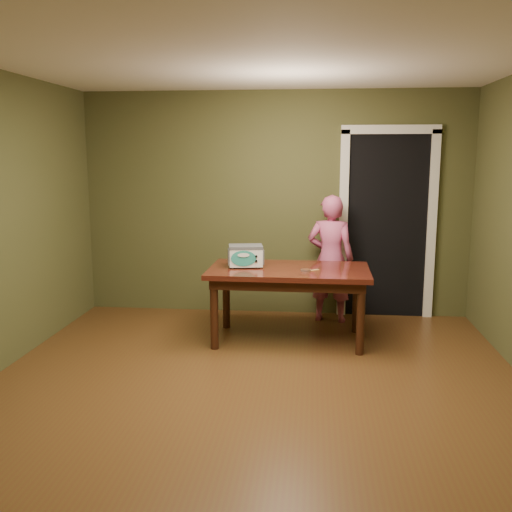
{
  "coord_description": "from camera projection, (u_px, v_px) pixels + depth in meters",
  "views": [
    {
      "loc": [
        0.45,
        -4.16,
        1.88
      ],
      "look_at": [
        -0.07,
        1.0,
        0.95
      ],
      "focal_mm": 40.0,
      "sensor_mm": 36.0,
      "label": 1
    }
  ],
  "objects": [
    {
      "name": "toy_oven",
      "position": [
        246.0,
        255.0,
        5.77
      ],
      "size": [
        0.39,
        0.3,
        0.22
      ],
      "rotation": [
        0.0,
        0.0,
        0.17
      ],
      "color": "#4C4F54",
      "rests_on": "dining_table"
    },
    {
      "name": "child",
      "position": [
        330.0,
        259.0,
        6.41
      ],
      "size": [
        0.57,
        0.43,
        1.44
      ],
      "primitive_type": "imported",
      "rotation": [
        0.0,
        0.0,
        2.98
      ],
      "color": "#C3507F",
      "rests_on": "floor"
    },
    {
      "name": "baking_pan",
      "position": [
        306.0,
        270.0,
        5.56
      ],
      "size": [
        0.1,
        0.1,
        0.02
      ],
      "color": "silver",
      "rests_on": "dining_table"
    },
    {
      "name": "dining_table",
      "position": [
        289.0,
        278.0,
        5.73
      ],
      "size": [
        1.61,
        0.92,
        0.75
      ],
      "rotation": [
        0.0,
        0.0,
        -0.02
      ],
      "color": "#39100C",
      "rests_on": "floor"
    },
    {
      "name": "room_shell",
      "position": [
        251.0,
        178.0,
        4.15
      ],
      "size": [
        4.52,
        5.02,
        2.61
      ],
      "color": "#484927",
      "rests_on": "ground"
    },
    {
      "name": "doorway",
      "position": [
        384.0,
        223.0,
        6.86
      ],
      "size": [
        1.1,
        0.66,
        2.25
      ],
      "color": "black",
      "rests_on": "ground"
    },
    {
      "name": "floor",
      "position": [
        252.0,
        398.0,
        4.45
      ],
      "size": [
        5.0,
        5.0,
        0.0
      ],
      "primitive_type": "plane",
      "color": "#502D16",
      "rests_on": "ground"
    },
    {
      "name": "spatula",
      "position": [
        311.0,
        271.0,
        5.58
      ],
      "size": [
        0.16,
        0.13,
        0.01
      ],
      "primitive_type": "cube",
      "rotation": [
        0.0,
        0.0,
        0.66
      ],
      "color": "#DBAE5F",
      "rests_on": "dining_table"
    }
  ]
}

